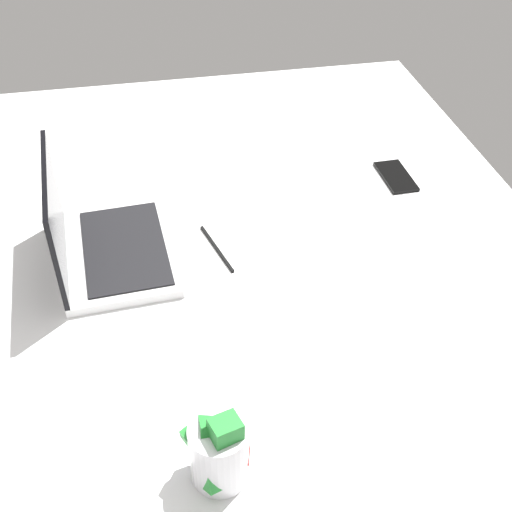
% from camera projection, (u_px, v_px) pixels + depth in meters
% --- Properties ---
extents(bed_mattress, '(1.80, 1.40, 0.18)m').
position_uv_depth(bed_mattress, '(239.00, 289.00, 1.47)').
color(bed_mattress, white).
rests_on(bed_mattress, ground).
extents(laptop, '(0.34, 0.25, 0.23)m').
position_uv_depth(laptop, '(101.00, 242.00, 1.38)').
color(laptop, silver).
rests_on(laptop, bed_mattress).
extents(snack_cup, '(0.10, 0.11, 0.14)m').
position_uv_depth(snack_cup, '(219.00, 449.00, 0.98)').
color(snack_cup, silver).
rests_on(snack_cup, bed_mattress).
extents(cell_phone, '(0.14, 0.07, 0.01)m').
position_uv_depth(cell_phone, '(396.00, 176.00, 1.65)').
color(cell_phone, black).
rests_on(cell_phone, bed_mattress).
extents(charger_cable, '(0.17, 0.05, 0.01)m').
position_uv_depth(charger_cable, '(217.00, 249.00, 1.43)').
color(charger_cable, black).
rests_on(charger_cable, bed_mattress).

